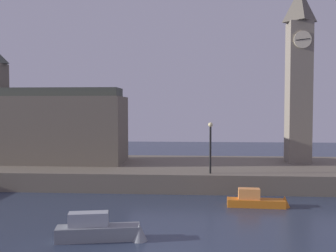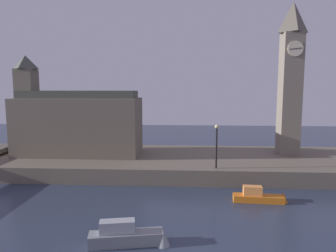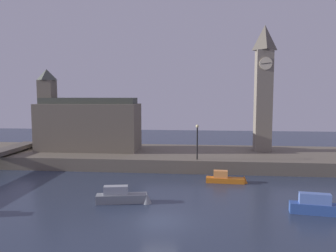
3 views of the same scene
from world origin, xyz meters
name	(u,v)px [view 1 (image 1 of 3)]	position (x,y,z in m)	size (l,w,h in m)	color
far_embankment	(180,172)	(0.00, 20.00, 0.75)	(70.00, 12.00, 1.50)	#6B6051
clock_tower	(299,73)	(10.96, 21.66, 9.87)	(2.27, 2.32, 16.21)	slate
parliament_hall	(49,125)	(-12.38, 20.23, 4.99)	(13.31, 5.17, 10.73)	#6B6051
streetlamp	(210,142)	(2.50, 14.96, 3.98)	(0.36, 0.36, 3.98)	black
boat_cruiser_grey	(104,230)	(-3.28, 3.76, 0.49)	(4.72, 1.75, 1.51)	gray
boat_patrol_orange	(261,201)	(5.68, 10.80, 0.39)	(4.28, 1.21, 1.42)	orange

